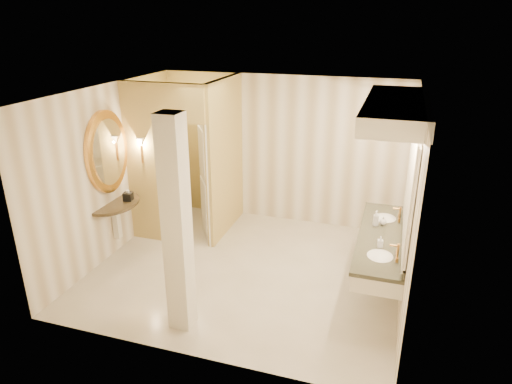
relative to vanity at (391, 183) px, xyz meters
The scene contains 16 objects.
floor 2.56m from the vanity, behind, with size 4.50×4.50×0.00m, color beige.
ceiling 2.25m from the vanity, behind, with size 4.50×4.50×0.00m, color silver.
wall_back 2.82m from the vanity, 134.87° to the left, with size 4.50×0.02×2.70m, color white.
wall_front 2.84m from the vanity, 134.53° to the right, with size 4.50×0.02×2.70m, color white.
wall_left 4.24m from the vanity, behind, with size 0.02×4.00×2.70m, color white.
wall_right 0.39m from the vanity, ahead, with size 0.02×4.00×2.70m, color white.
toilet_closet 3.26m from the vanity, 162.93° to the left, with size 1.50×1.55×2.70m.
wall_sconce 3.93m from the vanity, behind, with size 0.14×0.14×0.42m.
vanity is the anchor object (origin of this frame).
console_shelf 4.20m from the vanity, behind, with size 0.99×0.99×1.95m.
pillar 2.78m from the vanity, 147.06° to the right, with size 0.27×0.27×2.70m, color white.
tissue_box 4.05m from the vanity, behind, with size 0.13×0.13×0.13m, color black.
toilet 4.43m from the vanity, 157.82° to the left, with size 0.37×0.65×0.66m, color white.
soap_bottle_a 0.77m from the vanity, 97.20° to the right, with size 0.07×0.07×0.15m, color beige.
soap_bottle_b 0.77m from the vanity, 97.79° to the left, with size 0.10×0.10×0.13m, color silver.
soap_bottle_c 0.71m from the vanity, 118.31° to the left, with size 0.09×0.09×0.23m, color #C6B28C.
Camera 1 is at (1.99, -5.78, 3.66)m, focal length 32.00 mm.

